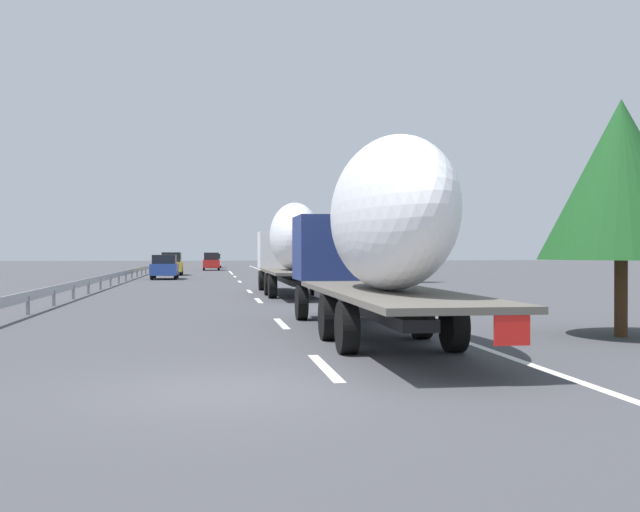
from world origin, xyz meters
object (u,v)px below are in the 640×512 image
(car_blue_sedan, at_px, (165,267))
(car_yellow_coupe, at_px, (172,264))
(truck_trailing, at_px, (376,230))
(road_sign, at_px, (302,252))
(car_red_compact, at_px, (211,261))
(car_white_van, at_px, (214,261))
(truck_lead, at_px, (291,244))

(car_blue_sedan, height_order, car_yellow_coupe, car_yellow_coupe)
(truck_trailing, distance_m, road_sign, 40.26)
(truck_trailing, bearing_deg, car_yellow_coupe, 8.04)
(car_red_compact, height_order, car_white_van, car_red_compact)
(truck_trailing, bearing_deg, truck_lead, -0.00)
(truck_lead, bearing_deg, car_red_compact, 4.25)
(car_white_van, height_order, road_sign, road_sign)
(car_yellow_coupe, xyz_separation_m, road_sign, (-10.34, -10.23, 1.06))
(truck_trailing, height_order, road_sign, truck_trailing)
(truck_trailing, xyz_separation_m, car_yellow_coupe, (50.47, 7.13, -1.54))
(car_red_compact, bearing_deg, car_yellow_coupe, 168.94)
(truck_trailing, distance_m, car_white_van, 81.18)
(car_white_van, relative_size, car_yellow_coupe, 0.91)
(car_yellow_coupe, relative_size, road_sign, 1.52)
(car_red_compact, xyz_separation_m, car_blue_sedan, (-27.48, 3.49, -0.06))
(truck_lead, height_order, car_white_van, truck_lead)
(truck_lead, relative_size, truck_trailing, 0.90)
(car_blue_sedan, height_order, road_sign, road_sign)
(car_white_van, relative_size, road_sign, 1.38)
(car_red_compact, relative_size, road_sign, 1.53)
(truck_lead, xyz_separation_m, car_white_van, (62.54, 3.36, -1.48))
(truck_lead, relative_size, car_blue_sedan, 2.83)
(truck_lead, bearing_deg, car_blue_sedan, 17.99)
(car_white_van, bearing_deg, car_red_compact, 178.59)
(truck_trailing, height_order, car_blue_sedan, truck_trailing)
(truck_lead, relative_size, car_yellow_coupe, 2.88)
(car_yellow_coupe, bearing_deg, road_sign, -135.30)
(car_yellow_coupe, bearing_deg, car_blue_sedan, 179.77)
(car_red_compact, relative_size, car_blue_sedan, 0.99)
(car_yellow_coupe, height_order, road_sign, road_sign)
(car_red_compact, distance_m, car_yellow_coupe, 17.97)
(truck_trailing, distance_m, car_blue_sedan, 41.28)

